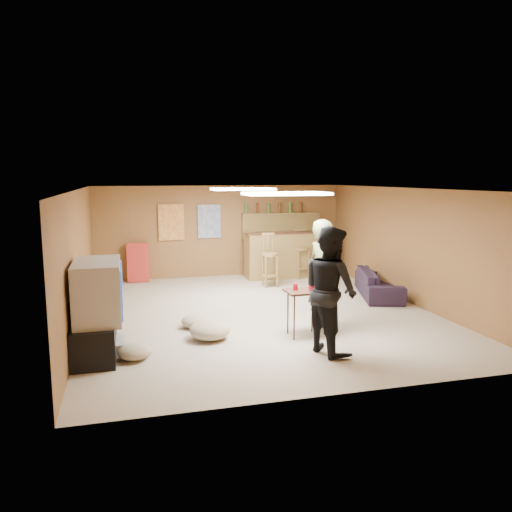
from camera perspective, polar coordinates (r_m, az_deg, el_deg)
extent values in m
plane|color=tan|center=(8.99, 0.33, -6.50)|extent=(7.00, 7.00, 0.00)
cube|color=silver|center=(8.66, 0.34, 7.66)|extent=(6.00, 7.00, 0.02)
cube|color=brown|center=(12.14, -4.00, 2.84)|extent=(6.00, 0.02, 2.20)
cube|color=brown|center=(5.52, 9.93, -4.83)|extent=(6.00, 0.02, 2.20)
cube|color=brown|center=(8.49, -19.60, -0.36)|extent=(0.02, 7.00, 2.20)
cube|color=brown|center=(9.96, 17.23, 1.09)|extent=(0.02, 7.00, 2.20)
cube|color=black|center=(7.20, -17.95, -8.86)|extent=(0.55, 1.30, 0.50)
cube|color=#B2B2B7|center=(7.22, -16.15, -9.56)|extent=(0.35, 0.50, 0.08)
cube|color=#B2B2B7|center=(7.03, -17.64, -3.79)|extent=(0.60, 1.10, 0.80)
cube|color=navy|center=(7.02, -15.11, -3.69)|extent=(0.02, 0.95, 0.65)
cube|color=olive|center=(12.06, 3.54, 0.17)|extent=(2.00, 0.60, 1.10)
cube|color=#391E12|center=(11.75, 3.95, 2.63)|extent=(2.10, 0.12, 0.05)
cube|color=olive|center=(12.38, 2.93, 4.83)|extent=(2.00, 0.18, 0.05)
cube|color=olive|center=(12.42, 2.89, 3.46)|extent=(2.00, 0.14, 0.60)
cube|color=#BF3F26|center=(11.91, -9.66, 3.82)|extent=(0.60, 0.03, 0.85)
cube|color=#334C99|center=(12.03, -5.38, 3.96)|extent=(0.55, 0.03, 0.80)
cube|color=red|center=(11.82, -13.34, -0.73)|extent=(0.50, 0.26, 0.91)
cube|color=white|center=(7.23, 3.48, 7.13)|extent=(1.20, 0.60, 0.04)
cube|color=white|center=(9.82, -1.51, 7.65)|extent=(1.20, 0.60, 0.04)
imported|color=#596138|center=(7.84, 7.69, -2.26)|extent=(0.54, 0.71, 1.77)
imported|color=black|center=(6.92, 8.47, -3.83)|extent=(0.84, 0.98, 1.76)
imported|color=black|center=(10.47, 13.86, -3.04)|extent=(1.23, 1.94, 0.53)
cube|color=#391E12|center=(7.68, 5.44, -6.51)|extent=(0.55, 0.44, 0.71)
cylinder|color=#AD0B1B|center=(7.58, 4.53, -3.55)|extent=(0.08, 0.08, 0.10)
cylinder|color=#AD0B1B|center=(7.53, 6.37, -3.59)|extent=(0.11, 0.11, 0.12)
cylinder|color=#1C148F|center=(7.70, 6.32, -3.31)|extent=(0.11, 0.11, 0.12)
ellipsoid|color=tan|center=(7.58, -5.30, -8.43)|extent=(0.80, 0.80, 0.28)
ellipsoid|color=tan|center=(8.18, -6.92, -7.40)|extent=(0.57, 0.57, 0.21)
ellipsoid|color=tan|center=(6.97, -13.69, -10.54)|extent=(0.57, 0.57, 0.21)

